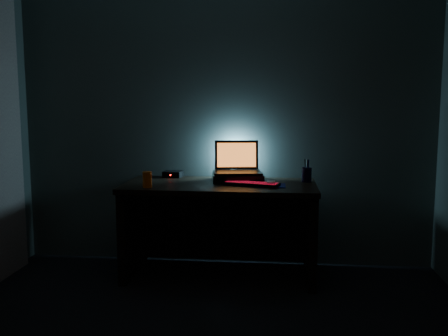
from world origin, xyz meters
name	(u,v)px	position (x,y,z in m)	size (l,w,h in m)	color
room	(180,133)	(0.00, 0.00, 1.25)	(3.50, 4.00, 2.50)	black
desk	(221,214)	(0.00, 1.67, 0.49)	(1.50, 0.70, 0.75)	black
riser	(238,177)	(0.13, 1.76, 0.78)	(0.40, 0.30, 0.06)	black
laptop	(237,165)	(0.12, 1.81, 0.87)	(0.41, 0.33, 0.26)	black
keyboard	(252,184)	(0.25, 1.55, 0.76)	(0.44, 0.24, 0.03)	black
mousepad	(271,185)	(0.40, 1.56, 0.75)	(0.22, 0.20, 0.00)	#0B1251
mouse	(271,183)	(0.40, 1.56, 0.77)	(0.06, 0.11, 0.03)	gray
pen_cup	(307,175)	(0.68, 1.77, 0.81)	(0.08, 0.08, 0.11)	black
juice_glass	(147,180)	(-0.52, 1.39, 0.81)	(0.07, 0.07, 0.12)	#FF5F0D
router	(173,174)	(-0.44, 1.92, 0.78)	(0.17, 0.14, 0.05)	black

